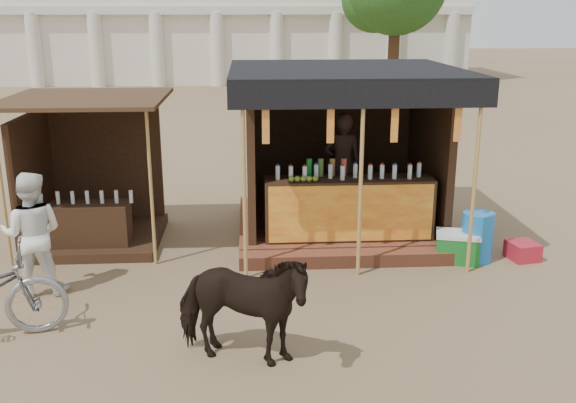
# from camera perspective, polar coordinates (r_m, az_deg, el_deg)

# --- Properties ---
(ground) EXTENTS (120.00, 120.00, 0.00)m
(ground) POSITION_cam_1_polar(r_m,az_deg,el_deg) (7.80, 0.76, -11.15)
(ground) COLOR #846B4C
(ground) RESTS_ON ground
(main_stall) EXTENTS (3.60, 3.61, 2.78)m
(main_stall) POSITION_cam_1_polar(r_m,az_deg,el_deg) (10.68, 4.78, 2.42)
(main_stall) COLOR brown
(main_stall) RESTS_ON ground
(secondary_stall) EXTENTS (2.40, 2.40, 2.38)m
(secondary_stall) POSITION_cam_1_polar(r_m,az_deg,el_deg) (10.82, -17.57, 0.89)
(secondary_stall) COLOR #372314
(secondary_stall) RESTS_ON ground
(cow) EXTENTS (1.67, 1.12, 1.29)m
(cow) POSITION_cam_1_polar(r_m,az_deg,el_deg) (6.82, -4.20, -9.40)
(cow) COLOR black
(cow) RESTS_ON ground
(bystander) EXTENTS (0.84, 0.67, 1.66)m
(bystander) POSITION_cam_1_polar(r_m,az_deg,el_deg) (9.04, -21.77, -2.69)
(bystander) COLOR white
(bystander) RESTS_ON ground
(blue_barrel) EXTENTS (0.59, 0.59, 0.75)m
(blue_barrel) POSITION_cam_1_polar(r_m,az_deg,el_deg) (10.06, 16.47, -3.02)
(blue_barrel) COLOR blue
(blue_barrel) RESTS_ON ground
(red_crate) EXTENTS (0.47, 0.50, 0.27)m
(red_crate) POSITION_cam_1_polar(r_m,az_deg,el_deg) (10.41, 20.13, -4.13)
(red_crate) COLOR #AC1C2B
(red_crate) RESTS_ON ground
(cooler) EXTENTS (0.73, 0.59, 0.46)m
(cooler) POSITION_cam_1_polar(r_m,az_deg,el_deg) (9.98, 14.83, -3.92)
(cooler) COLOR #186D24
(cooler) RESTS_ON ground
(background_building) EXTENTS (26.00, 7.45, 8.18)m
(background_building) POSITION_cam_1_polar(r_m,az_deg,el_deg) (36.86, -6.17, 16.96)
(background_building) COLOR silver
(background_building) RESTS_ON ground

